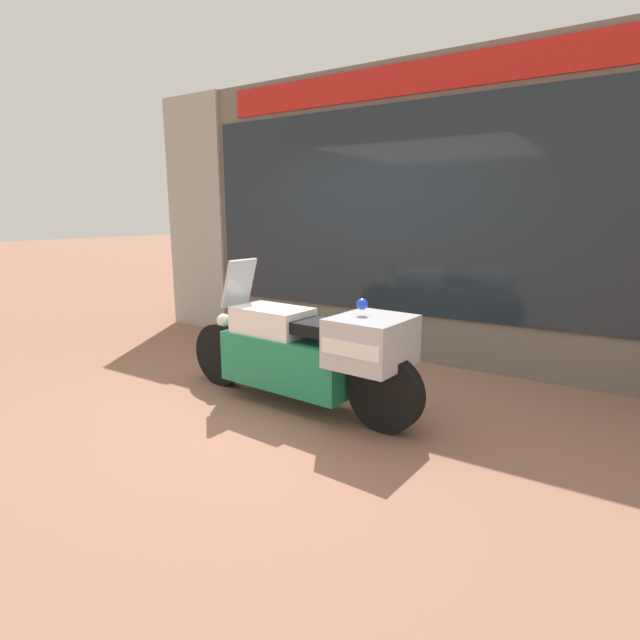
# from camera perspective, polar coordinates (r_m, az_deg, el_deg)

# --- Properties ---
(ground_plane) EXTENTS (60.00, 60.00, 0.00)m
(ground_plane) POSITION_cam_1_polar(r_m,az_deg,el_deg) (4.58, -3.66, -9.21)
(ground_plane) COLOR #8E604C
(shop_building) EXTENTS (6.96, 0.55, 3.27)m
(shop_building) POSITION_cam_1_polar(r_m,az_deg,el_deg) (6.21, 3.78, 11.86)
(shop_building) COLOR #6B6056
(shop_building) RESTS_ON ground
(window_display) EXTENTS (5.47, 0.30, 1.99)m
(window_display) POSITION_cam_1_polar(r_m,az_deg,el_deg) (5.96, 11.51, 0.34)
(window_display) COLOR slate
(window_display) RESTS_ON ground
(paramedic_motorcycle) EXTENTS (2.45, 0.66, 1.26)m
(paramedic_motorcycle) POSITION_cam_1_polar(r_m,az_deg,el_deg) (4.25, -1.47, -3.57)
(paramedic_motorcycle) COLOR black
(paramedic_motorcycle) RESTS_ON ground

